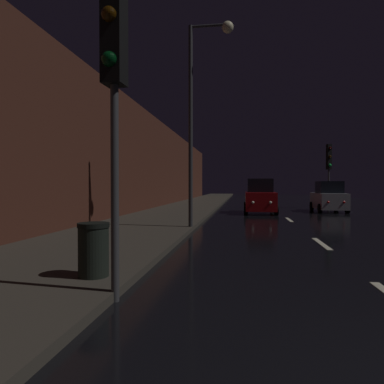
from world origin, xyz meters
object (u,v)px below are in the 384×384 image
traffic_light_near_left (114,49)px  trash_bin_curbside (93,249)px  streetlamp_overhead (202,95)px  traffic_light_far_right (329,162)px  car_approaching_headlights (260,197)px  car_parked_right_far (329,198)px

traffic_light_near_left → trash_bin_curbside: bearing=-136.6°
streetlamp_overhead → traffic_light_far_right: bearing=61.3°
traffic_light_near_left → car_approaching_headlights: 18.01m
traffic_light_far_right → car_parked_right_far: 4.43m
traffic_light_far_right → trash_bin_curbside: (-8.96, -22.17, -2.89)m
car_approaching_headlights → car_parked_right_far: bearing=112.7°
streetlamp_overhead → car_parked_right_far: (7.14, 11.04, -4.23)m
trash_bin_curbside → streetlamp_overhead: bearing=82.5°
car_parked_right_far → trash_bin_curbside: bearing=156.4°
traffic_light_near_left → streetlamp_overhead: bearing=-179.1°
traffic_light_far_right → traffic_light_near_left: traffic_light_near_left is taller
traffic_light_near_left → car_parked_right_far: size_ratio=1.28×
trash_bin_curbside → car_approaching_headlights: size_ratio=0.22×
trash_bin_curbside → car_parked_right_far: 20.37m
traffic_light_far_right → traffic_light_near_left: size_ratio=0.95×
streetlamp_overhead → trash_bin_curbside: bearing=-97.5°
traffic_light_near_left → car_parked_right_far: bearing=162.1°
traffic_light_far_right → car_approaching_headlights: size_ratio=1.14×
traffic_light_near_left → streetlamp_overhead: streetlamp_overhead is taller
trash_bin_curbside → traffic_light_far_right: bearing=68.0°
car_approaching_headlights → car_parked_right_far: (4.55, 1.90, -0.06)m
traffic_light_near_left → car_parked_right_far: (7.48, 19.46, -2.81)m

